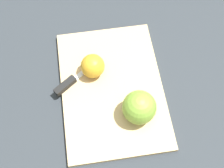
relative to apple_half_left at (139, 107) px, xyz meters
name	(u,v)px	position (x,y,z in m)	size (l,w,h in m)	color
ground_plane	(112,90)	(0.09, 0.06, -0.06)	(4.00, 4.00, 0.00)	#282D33
cutting_board	(112,88)	(0.09, 0.06, -0.05)	(0.43, 0.31, 0.01)	tan
apple_half_left	(139,107)	(0.00, 0.00, 0.00)	(0.09, 0.09, 0.09)	olive
apple_half_right	(93,66)	(0.14, 0.11, -0.01)	(0.07, 0.07, 0.07)	gold
knife	(68,83)	(0.10, 0.19, -0.04)	(0.12, 0.13, 0.02)	silver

